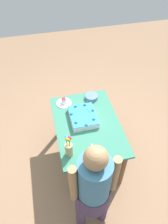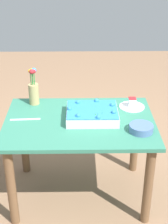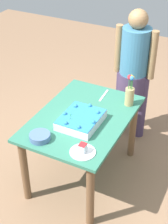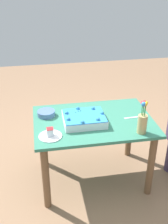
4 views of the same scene
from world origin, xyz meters
The scene contains 8 objects.
ground_plane centered at (0.00, 0.00, 0.00)m, with size 8.00×8.00×0.00m, color #8D6A4E.
dining_table centered at (0.00, 0.00, 0.59)m, with size 1.17×0.81×0.73m.
sheet_cake centered at (-0.10, -0.03, 0.77)m, with size 0.40×0.33×0.10m.
serving_plate_with_slice centered at (-0.44, -0.22, 0.75)m, with size 0.21×0.21×0.08m.
cake_knife centered at (0.42, -0.02, 0.73)m, with size 0.24×0.02×0.00m, color silver.
flower_vase centered at (0.38, -0.30, 0.85)m, with size 0.09×0.09×0.32m.
fruit_bowl centered at (-0.45, 0.17, 0.75)m, with size 0.18×0.18×0.05m, color #4E6D9E.
person_standing centered at (0.88, -0.16, 0.85)m, with size 0.31×0.45×1.49m.
Camera 3 is at (-2.28, -1.17, 2.54)m, focal length 55.00 mm.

